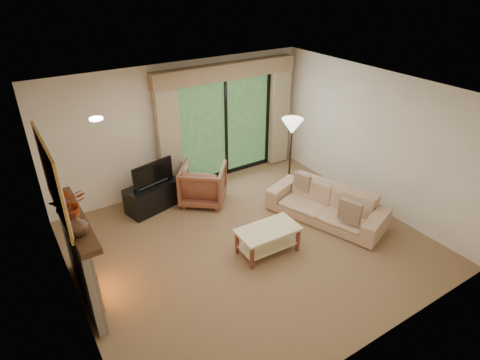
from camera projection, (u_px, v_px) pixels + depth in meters
floor at (249, 244)px, 6.82m from camera, size 5.50×5.50×0.00m
ceiling at (252, 94)px, 5.58m from camera, size 5.50×5.50×0.00m
wall_back at (181, 127)px, 8.05m from camera, size 5.00×0.00×5.00m
wall_front at (378, 267)px, 4.35m from camera, size 5.00×0.00×5.00m
wall_left at (64, 233)px, 4.90m from camera, size 0.00×5.00×5.00m
wall_right at (372, 140)px, 7.50m from camera, size 0.00×5.00×5.00m
fireplace at (80, 260)px, 5.40m from camera, size 0.24×1.70×1.37m
mirror at (52, 179)px, 4.76m from camera, size 0.07×1.45×1.02m
sliding_door at (226, 128)px, 8.58m from camera, size 2.26×0.10×2.16m
curtain_left at (169, 138)px, 7.82m from camera, size 0.45×0.18×2.35m
curtain_right at (279, 114)px, 9.09m from camera, size 0.45×0.18×2.35m
cornice at (227, 71)px, 7.94m from camera, size 3.20×0.24×0.32m
media_console at (153, 196)px, 7.70m from camera, size 1.12×0.71×0.52m
tv at (150, 173)px, 7.46m from camera, size 0.86×0.32×0.49m
armchair at (203, 184)px, 7.86m from camera, size 1.18×1.19×0.78m
sofa at (326, 205)px, 7.34m from camera, size 1.51×2.30×0.63m
pillow_near at (350, 211)px, 6.74m from camera, size 0.23×0.40×0.39m
pillow_far at (302, 182)px, 7.66m from camera, size 0.20×0.35×0.34m
coffee_table at (268, 240)px, 6.53m from camera, size 1.03×0.59×0.46m
floor_lamp at (290, 156)px, 8.06m from camera, size 0.50×0.50×1.57m
vase at (77, 225)px, 4.70m from camera, size 0.32×0.32×0.27m
branches at (69, 205)px, 4.90m from camera, size 0.45×0.40×0.47m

